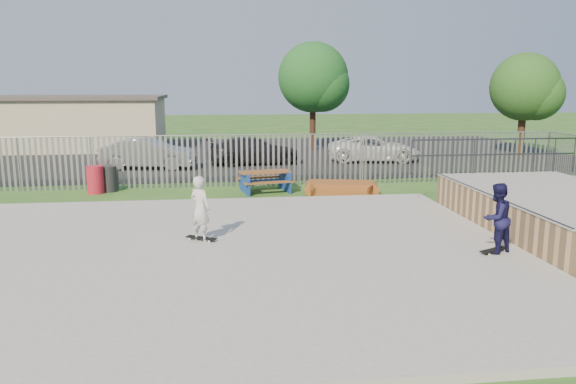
{
  "coord_description": "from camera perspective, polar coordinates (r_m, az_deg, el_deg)",
  "views": [
    {
      "loc": [
        0.56,
        -12.51,
        3.94
      ],
      "look_at": [
        2.34,
        2.0,
        1.1
      ],
      "focal_mm": 35.0,
      "sensor_mm": 36.0,
      "label": 1
    }
  ],
  "objects": [
    {
      "name": "concrete_slab",
      "position": [
        13.1,
        -9.2,
        -6.31
      ],
      "size": [
        15.0,
        12.0,
        0.15
      ],
      "primitive_type": "cube",
      "color": "#989893",
      "rests_on": "ground"
    },
    {
      "name": "skateboard_a",
      "position": [
        13.67,
        20.21,
        -5.63
      ],
      "size": [
        0.81,
        0.53,
        0.08
      ],
      "rotation": [
        0.0,
        0.0,
        0.45
      ],
      "color": "black",
      "rests_on": "concrete_slab"
    },
    {
      "name": "skateboard_b",
      "position": [
        13.97,
        -8.82,
        -4.72
      ],
      "size": [
        0.79,
        0.58,
        0.08
      ],
      "rotation": [
        0.0,
        0.0,
        -0.54
      ],
      "color": "black",
      "rests_on": "concrete_slab"
    },
    {
      "name": "skater_navy",
      "position": [
        13.48,
        20.42,
        -2.51
      ],
      "size": [
        0.97,
        0.89,
        1.61
      ],
      "primitive_type": "imported",
      "rotation": [
        0.0,
        0.0,
        3.6
      ],
      "color": "#131238",
      "rests_on": "concrete_slab"
    },
    {
      "name": "quarter_pipe",
      "position": [
        16.58,
        25.82,
        -1.89
      ],
      "size": [
        5.5,
        7.05,
        2.19
      ],
      "color": "tan",
      "rests_on": "ground"
    },
    {
      "name": "funbox",
      "position": [
        20.35,
        5.45,
        0.41
      ],
      "size": [
        2.37,
        1.5,
        0.44
      ],
      "rotation": [
        0.0,
        0.0,
        -0.19
      ],
      "color": "brown",
      "rests_on": "ground"
    },
    {
      "name": "trash_bin_grey",
      "position": [
        21.72,
        -17.73,
        1.28
      ],
      "size": [
        0.57,
        0.57,
        0.95
      ],
      "primitive_type": "cylinder",
      "color": "black",
      "rests_on": "ground"
    },
    {
      "name": "car_silver",
      "position": [
        26.96,
        -14.0,
        3.83
      ],
      "size": [
        4.49,
        2.07,
        1.43
      ],
      "primitive_type": "imported",
      "rotation": [
        0.0,
        0.0,
        1.44
      ],
      "color": "#AAA9AE",
      "rests_on": "parking_lot"
    },
    {
      "name": "building",
      "position": [
        36.6,
        -20.66,
        6.64
      ],
      "size": [
        10.4,
        6.4,
        3.2
      ],
      "color": "beige",
      "rests_on": "ground"
    },
    {
      "name": "car_white",
      "position": [
        28.95,
        8.7,
        4.36
      ],
      "size": [
        4.82,
        2.66,
        1.28
      ],
      "primitive_type": "imported",
      "rotation": [
        0.0,
        0.0,
        1.45
      ],
      "color": "white",
      "rests_on": "parking_lot"
    },
    {
      "name": "skater_white",
      "position": [
        13.78,
        -8.91,
        -1.66
      ],
      "size": [
        0.69,
        0.67,
        1.61
      ],
      "primitive_type": "imported",
      "rotation": [
        0.0,
        0.0,
        2.43
      ],
      "color": "silver",
      "rests_on": "concrete_slab"
    },
    {
      "name": "car_dark",
      "position": [
        27.71,
        -3.47,
        4.22
      ],
      "size": [
        4.76,
        2.41,
        1.32
      ],
      "primitive_type": "imported",
      "rotation": [
        0.0,
        0.0,
        1.7
      ],
      "color": "black",
      "rests_on": "parking_lot"
    },
    {
      "name": "tree_right",
      "position": [
        32.87,
        22.91,
        9.77
      ],
      "size": [
        3.6,
        3.6,
        5.55
      ],
      "color": "#3D2718",
      "rests_on": "ground"
    },
    {
      "name": "picnic_table",
      "position": [
        20.66,
        -2.36,
        1.1
      ],
      "size": [
        2.09,
        1.83,
        0.78
      ],
      "rotation": [
        0.0,
        0.0,
        0.19
      ],
      "color": "brown",
      "rests_on": "ground"
    },
    {
      "name": "ground",
      "position": [
        13.12,
        -9.19,
        -6.62
      ],
      "size": [
        120.0,
        120.0,
        0.0
      ],
      "primitive_type": "plane",
      "color": "#2A5C1F",
      "rests_on": "ground"
    },
    {
      "name": "parking_lot",
      "position": [
        31.76,
        -7.98,
        3.78
      ],
      "size": [
        40.0,
        18.0,
        0.02
      ],
      "primitive_type": "cube",
      "color": "black",
      "rests_on": "ground"
    },
    {
      "name": "trash_bin_red",
      "position": [
        21.51,
        -18.98,
        1.19
      ],
      "size": [
        0.6,
        0.6,
        1.0
      ],
      "primitive_type": "cylinder",
      "color": "#AF1B2B",
      "rests_on": "ground"
    },
    {
      "name": "tree_mid",
      "position": [
        33.51,
        2.56,
        11.54
      ],
      "size": [
        4.11,
        4.11,
        6.34
      ],
      "color": "#3A2317",
      "rests_on": "ground"
    },
    {
      "name": "fence",
      "position": [
        17.35,
        -5.45,
        1.19
      ],
      "size": [
        26.04,
        16.02,
        2.0
      ],
      "color": "gray",
      "rests_on": "ground"
    }
  ]
}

